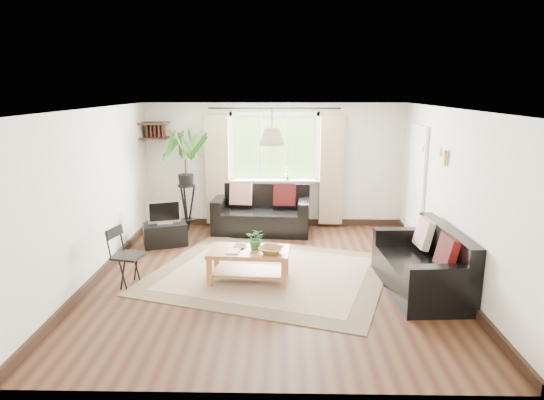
{
  "coord_description": "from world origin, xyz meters",
  "views": [
    {
      "loc": [
        0.14,
        -6.59,
        2.67
      ],
      "look_at": [
        0.0,
        0.4,
        1.05
      ],
      "focal_mm": 32.0,
      "sensor_mm": 36.0,
      "label": 1
    }
  ],
  "objects_px": {
    "sofa_right": "(420,261)",
    "palm_stand": "(186,181)",
    "folding_chair": "(129,257)",
    "coffee_table": "(249,265)",
    "tv_stand": "(165,235)",
    "sofa_back": "(262,210)"
  },
  "relations": [
    {
      "from": "sofa_right",
      "to": "palm_stand",
      "type": "relative_size",
      "value": 0.91
    },
    {
      "from": "folding_chair",
      "to": "palm_stand",
      "type": "bearing_deg",
      "value": 7.03
    },
    {
      "from": "coffee_table",
      "to": "sofa_right",
      "type": "bearing_deg",
      "value": -7.01
    },
    {
      "from": "sofa_back",
      "to": "coffee_table",
      "type": "distance_m",
      "value": 2.4
    },
    {
      "from": "sofa_back",
      "to": "folding_chair",
      "type": "distance_m",
      "value": 3.1
    },
    {
      "from": "coffee_table",
      "to": "tv_stand",
      "type": "height_order",
      "value": "coffee_table"
    },
    {
      "from": "coffee_table",
      "to": "tv_stand",
      "type": "relative_size",
      "value": 1.55
    },
    {
      "from": "tv_stand",
      "to": "folding_chair",
      "type": "xyz_separation_m",
      "value": [
        -0.08,
        -1.74,
        0.21
      ]
    },
    {
      "from": "coffee_table",
      "to": "tv_stand",
      "type": "distance_m",
      "value": 2.19
    },
    {
      "from": "tv_stand",
      "to": "palm_stand",
      "type": "bearing_deg",
      "value": 57.32
    },
    {
      "from": "sofa_back",
      "to": "palm_stand",
      "type": "xyz_separation_m",
      "value": [
        -1.42,
        0.07,
        0.54
      ]
    },
    {
      "from": "sofa_right",
      "to": "palm_stand",
      "type": "distance_m",
      "value": 4.61
    },
    {
      "from": "palm_stand",
      "to": "folding_chair",
      "type": "distance_m",
      "value": 2.73
    },
    {
      "from": "sofa_right",
      "to": "folding_chair",
      "type": "height_order",
      "value": "sofa_right"
    },
    {
      "from": "sofa_back",
      "to": "palm_stand",
      "type": "relative_size",
      "value": 0.93
    },
    {
      "from": "sofa_back",
      "to": "sofa_right",
      "type": "bearing_deg",
      "value": -45.58
    },
    {
      "from": "coffee_table",
      "to": "folding_chair",
      "type": "height_order",
      "value": "folding_chair"
    },
    {
      "from": "sofa_right",
      "to": "coffee_table",
      "type": "height_order",
      "value": "sofa_right"
    },
    {
      "from": "sofa_back",
      "to": "palm_stand",
      "type": "bearing_deg",
      "value": -178.34
    },
    {
      "from": "sofa_right",
      "to": "tv_stand",
      "type": "height_order",
      "value": "sofa_right"
    },
    {
      "from": "coffee_table",
      "to": "palm_stand",
      "type": "bearing_deg",
      "value": 118.52
    },
    {
      "from": "tv_stand",
      "to": "palm_stand",
      "type": "xyz_separation_m",
      "value": [
        0.21,
        0.92,
        0.77
      ]
    }
  ]
}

